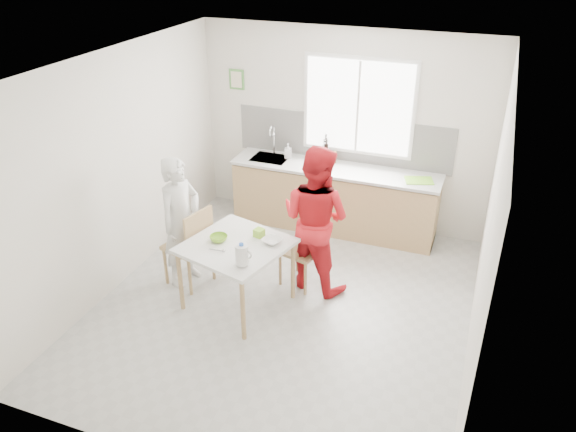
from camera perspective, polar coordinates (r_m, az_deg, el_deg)
name	(u,v)px	position (r m, az deg, el deg)	size (l,w,h in m)	color
ground	(284,305)	(6.44, -0.42, -9.07)	(4.50, 4.50, 0.00)	#B7B7B2
room_shell	(283,172)	(5.60, -0.48, 4.48)	(4.50, 4.50, 4.50)	silver
window	(358,107)	(7.53, 7.16, 10.96)	(1.50, 0.06, 1.30)	white
backsplash	(342,139)	(7.74, 5.53, 7.81)	(3.00, 0.02, 0.65)	white
picture_frame	(237,79)	(8.05, -5.24, 13.65)	(0.22, 0.03, 0.28)	#549C46
kitchen_counter	(334,201)	(7.80, 4.66, 1.56)	(2.84, 0.64, 1.37)	tan
dining_table	(236,251)	(6.12, -5.29, -3.52)	(1.23, 1.23, 0.78)	white
chair_left	(192,244)	(6.59, -9.72, -2.77)	(0.57, 0.57, 1.00)	tan
chair_far	(305,244)	(6.59, 1.72, -2.87)	(0.51, 0.51, 0.91)	tan
person_white	(181,222)	(6.57, -10.80, -0.60)	(0.58, 0.38, 1.58)	silver
person_red	(315,219)	(6.35, 2.81, -0.28)	(0.85, 0.66, 1.75)	red
bowl_green	(219,238)	(6.14, -7.06, -2.26)	(0.20, 0.20, 0.06)	#7EBC2B
bowl_white	(272,241)	(6.06, -1.64, -2.54)	(0.20, 0.20, 0.05)	white
milk_jug	(242,254)	(5.65, -4.69, -3.92)	(0.19, 0.13, 0.24)	white
green_box	(259,233)	(6.18, -2.96, -1.71)	(0.10, 0.10, 0.09)	#8CCC2F
spoon	(217,250)	(5.98, -7.27, -3.43)	(0.01, 0.01, 0.16)	#A5A5AA
cutting_board	(419,180)	(7.35, 13.16, 3.54)	(0.35, 0.25, 0.01)	#83D531
wine_bottle_a	(326,154)	(7.58, 3.88, 6.27)	(0.07, 0.07, 0.32)	black
wine_bottle_b	(325,150)	(7.76, 3.82, 6.69)	(0.07, 0.07, 0.30)	black
jar_amber	(334,157)	(7.72, 4.72, 5.99)	(0.06, 0.06, 0.16)	#965820
soap_bottle	(288,151)	(7.84, 0.00, 6.64)	(0.09, 0.10, 0.21)	#999999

